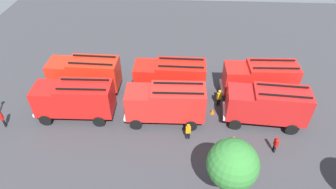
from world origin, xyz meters
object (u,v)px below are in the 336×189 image
at_px(tree_1, 233,164).
at_px(traffic_cone_0, 234,139).
at_px(fire_truck_2, 85,73).
at_px(firefighter_1, 2,118).
at_px(fire_truck_4, 166,102).
at_px(fire_truck_3, 267,104).
at_px(firefighter_4, 188,131).
at_px(fire_truck_0, 260,78).
at_px(firefighter_0, 219,97).
at_px(firefighter_3, 54,63).
at_px(fire_truck_5, 75,99).
at_px(traffic_cone_1, 212,111).
at_px(fire_truck_1, 170,76).
at_px(firefighter_2, 276,144).

xyz_separation_m(tree_1, traffic_cone_0, (-1.13, -5.21, -3.26)).
distance_m(fire_truck_2, firefighter_1, 8.43).
xyz_separation_m(fire_truck_4, traffic_cone_0, (-5.95, 2.36, -1.80)).
bearing_deg(firefighter_1, fire_truck_2, 12.37).
distance_m(fire_truck_3, firefighter_4, 7.46).
distance_m(fire_truck_4, firefighter_4, 3.25).
relative_size(fire_truck_0, traffic_cone_0, 10.24).
xyz_separation_m(firefighter_1, firefighter_4, (-16.66, 0.60, -0.13)).
xyz_separation_m(firefighter_0, firefighter_3, (18.13, -5.01, -0.02)).
bearing_deg(fire_truck_5, firefighter_1, 13.61).
bearing_deg(traffic_cone_1, fire_truck_1, -34.13).
height_order(firefighter_2, firefighter_3, firefighter_3).
bearing_deg(fire_truck_0, fire_truck_2, -1.12).
height_order(firefighter_1, firefighter_4, firefighter_1).
bearing_deg(tree_1, firefighter_2, -135.27).
relative_size(fire_truck_2, tree_1, 1.35).
bearing_deg(fire_truck_3, firefighter_0, -23.89).
height_order(firefighter_3, traffic_cone_0, firefighter_3).
bearing_deg(firefighter_0, traffic_cone_1, -51.61).
height_order(fire_truck_0, firefighter_2, fire_truck_0).
bearing_deg(firefighter_3, traffic_cone_0, 166.52).
relative_size(fire_truck_3, tree_1, 1.37).
distance_m(fire_truck_5, traffic_cone_1, 12.85).
bearing_deg(traffic_cone_1, firefighter_4, 55.09).
xyz_separation_m(fire_truck_1, firefighter_0, (-4.84, 1.65, -1.12)).
bearing_deg(fire_truck_2, firefighter_3, -33.99).
bearing_deg(firefighter_3, fire_truck_5, 137.07).
relative_size(fire_truck_3, fire_truck_5, 1.01).
bearing_deg(firefighter_2, firefighter_3, 145.50).
xyz_separation_m(firefighter_3, tree_1, (-17.94, 14.91, 2.60)).
bearing_deg(firefighter_4, tree_1, -156.02).
distance_m(firefighter_3, tree_1, 23.48).
bearing_deg(firefighter_0, fire_truck_0, 91.16).
height_order(firefighter_2, traffic_cone_1, firefighter_2).
xyz_separation_m(fire_truck_5, firefighter_4, (-10.32, 2.29, -1.24)).
height_order(fire_truck_0, fire_truck_1, same).
height_order(fire_truck_1, fire_truck_2, same).
bearing_deg(fire_truck_0, firefighter_0, 23.03).
bearing_deg(fire_truck_5, firefighter_4, 166.21).
xyz_separation_m(firefighter_3, firefighter_4, (-15.15, 9.56, -0.09)).
bearing_deg(traffic_cone_1, fire_truck_3, 168.90).
height_order(fire_truck_0, tree_1, tree_1).
relative_size(fire_truck_1, fire_truck_2, 1.00).
height_order(firefighter_0, firefighter_2, firefighter_0).
bearing_deg(fire_truck_5, fire_truck_2, -88.69).
bearing_deg(firefighter_0, fire_truck_4, -88.55).
height_order(fire_truck_5, firefighter_3, fire_truck_5).
distance_m(fire_truck_0, traffic_cone_0, 7.48).
bearing_deg(traffic_cone_0, firefighter_0, -78.64).
relative_size(firefighter_0, tree_1, 0.34).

